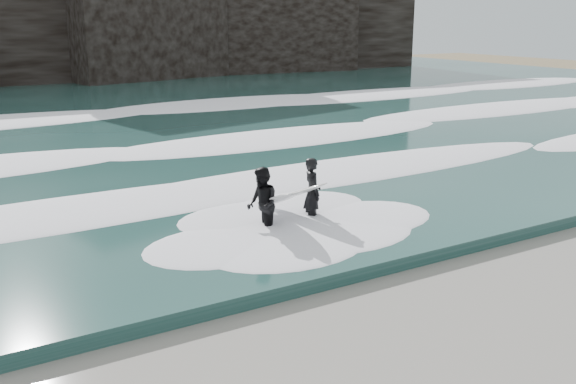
% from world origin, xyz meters
% --- Properties ---
extents(ground, '(120.00, 120.00, 0.00)m').
position_xyz_m(ground, '(0.00, 0.00, 0.00)').
color(ground, olive).
rests_on(ground, ground).
extents(sea, '(90.00, 52.00, 0.30)m').
position_xyz_m(sea, '(0.00, 29.00, 0.15)').
color(sea, '#1D413E').
rests_on(sea, ground).
extents(headland, '(70.00, 9.00, 10.00)m').
position_xyz_m(headland, '(0.00, 46.00, 5.00)').
color(headland, black).
rests_on(headland, ground).
extents(foam_near, '(60.00, 3.20, 0.20)m').
position_xyz_m(foam_near, '(0.00, 9.00, 0.40)').
color(foam_near, white).
rests_on(foam_near, sea).
extents(foam_mid, '(60.00, 4.00, 0.24)m').
position_xyz_m(foam_mid, '(0.00, 16.00, 0.42)').
color(foam_mid, white).
rests_on(foam_mid, sea).
extents(foam_far, '(60.00, 4.80, 0.30)m').
position_xyz_m(foam_far, '(0.00, 25.00, 0.45)').
color(foam_far, white).
rests_on(foam_far, sea).
extents(surfer_left, '(1.16, 1.97, 1.70)m').
position_xyz_m(surfer_left, '(0.69, 6.32, 0.86)').
color(surfer_left, black).
rests_on(surfer_left, ground).
extents(surfer_right, '(1.33, 2.09, 1.68)m').
position_xyz_m(surfer_right, '(-0.65, 6.09, 0.85)').
color(surfer_right, black).
rests_on(surfer_right, ground).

